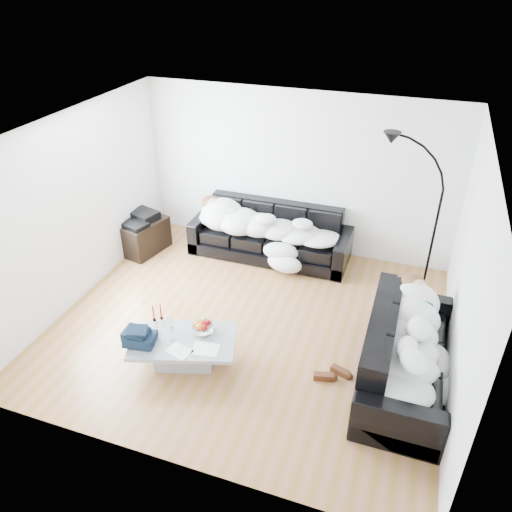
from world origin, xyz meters
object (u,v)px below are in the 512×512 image
(shoes, at_px, (331,374))
(av_cabinet, at_px, (143,236))
(wine_glass_a, at_px, (171,323))
(stereo, at_px, (141,218))
(sofa_right, at_px, (407,352))
(coffee_table, at_px, (184,351))
(wine_glass_b, at_px, (157,328))
(candle_right, at_px, (161,312))
(sofa_back, at_px, (270,233))
(sleeper_back, at_px, (269,222))
(sleeper_right, at_px, (410,337))
(wine_glass_c, at_px, (172,335))
(fruit_bowl, at_px, (203,326))
(candle_left, at_px, (153,313))
(floor_lamp, at_px, (434,236))

(shoes, bearing_deg, av_cabinet, 149.14)
(wine_glass_a, distance_m, stereo, 2.63)
(sofa_right, distance_m, coffee_table, 2.60)
(wine_glass_b, height_order, candle_right, candle_right)
(candle_right, bearing_deg, sofa_back, 75.88)
(sofa_back, relative_size, sofa_right, 1.20)
(coffee_table, bearing_deg, sleeper_back, 85.82)
(sofa_right, height_order, candle_right, sofa_right)
(sofa_back, height_order, wine_glass_a, sofa_back)
(sleeper_right, bearing_deg, candle_right, 95.96)
(sofa_back, xyz_separation_m, sleeper_right, (2.33, -2.17, 0.23))
(wine_glass_c, xyz_separation_m, candle_right, (-0.32, 0.32, 0.03))
(sofa_right, height_order, wine_glass_a, sofa_right)
(sleeper_back, height_order, wine_glass_c, sleeper_back)
(fruit_bowl, distance_m, wine_glass_a, 0.39)
(sofa_back, xyz_separation_m, candle_right, (-0.62, -2.48, 0.05))
(sofa_back, xyz_separation_m, sleeper_back, (0.00, -0.05, 0.22))
(coffee_table, xyz_separation_m, candle_left, (-0.50, 0.20, 0.29))
(av_cabinet, distance_m, floor_lamp, 4.53)
(sleeper_right, bearing_deg, wine_glass_b, 101.46)
(fruit_bowl, height_order, av_cabinet, av_cabinet)
(sofa_back, bearing_deg, fruit_bowl, -90.79)
(sleeper_right, xyz_separation_m, stereo, (-4.35, 1.64, -0.04))
(wine_glass_a, distance_m, av_cabinet, 2.63)
(wine_glass_b, relative_size, candle_left, 0.77)
(coffee_table, relative_size, shoes, 3.14)
(candle_left, relative_size, floor_lamp, 0.10)
(sofa_back, distance_m, sleeper_right, 3.19)
(sofa_back, bearing_deg, shoes, -57.32)
(sofa_right, distance_m, fruit_bowl, 2.39)
(sofa_back, bearing_deg, coffee_table, -94.10)
(av_cabinet, bearing_deg, candle_left, -43.35)
(sofa_back, relative_size, wine_glass_a, 15.34)
(sofa_right, xyz_separation_m, candle_left, (-3.02, -0.37, 0.04))
(shoes, bearing_deg, sleeper_back, 119.99)
(coffee_table, distance_m, wine_glass_c, 0.29)
(wine_glass_b, distance_m, candle_left, 0.27)
(floor_lamp, bearing_deg, sleeper_back, -171.73)
(sofa_back, xyz_separation_m, fruit_bowl, (-0.03, -2.52, 0.02))
(wine_glass_b, distance_m, stereo, 2.68)
(sleeper_right, distance_m, candle_left, 3.04)
(stereo, relative_size, floor_lamp, 0.21)
(stereo, bearing_deg, coffee_table, -32.72)
(coffee_table, bearing_deg, sofa_right, 12.70)
(sofa_back, distance_m, av_cabinet, 2.10)
(shoes, bearing_deg, wine_glass_c, -171.00)
(shoes, bearing_deg, coffee_table, -172.04)
(stereo, bearing_deg, sleeper_right, -3.04)
(wine_glass_c, height_order, floor_lamp, floor_lamp)
(sofa_right, xyz_separation_m, floor_lamp, (0.10, 1.72, 0.62))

